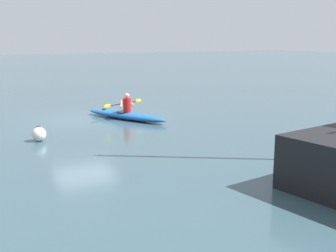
% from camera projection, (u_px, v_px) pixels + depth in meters
% --- Properties ---
extents(ground_plane, '(160.00, 160.00, 0.00)m').
position_uv_depth(ground_plane, '(83.00, 119.00, 18.19)').
color(ground_plane, '#334C56').
extents(kayak, '(2.49, 4.11, 0.32)m').
position_uv_depth(kayak, '(126.00, 115.00, 18.18)').
color(kayak, '#1959A5').
rests_on(kayak, ground).
extents(kayaker, '(2.09, 1.06, 0.79)m').
position_uv_depth(kayaker, '(127.00, 104.00, 18.04)').
color(kayaker, red).
rests_on(kayaker, kayak).
extents(mooring_buoy_red_near, '(0.47, 0.47, 0.51)m').
position_uv_depth(mooring_buoy_red_near, '(39.00, 134.00, 14.28)').
color(mooring_buoy_red_near, silver).
rests_on(mooring_buoy_red_near, ground).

